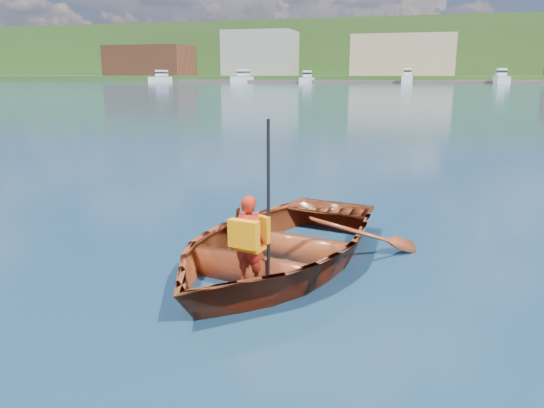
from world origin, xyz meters
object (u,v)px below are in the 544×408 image
at_px(child_paddler, 250,238).
at_px(dock, 461,82).
at_px(rowboat, 276,244).
at_px(marina_yachts, 422,78).

height_order(child_paddler, dock, child_paddler).
distance_m(rowboat, child_paddler, 0.97).
distance_m(dock, marina_yachts, 11.19).
height_order(child_paddler, marina_yachts, marina_yachts).
xyz_separation_m(child_paddler, marina_yachts, (1.42, 144.36, 0.75)).
height_order(dock, marina_yachts, marina_yachts).
height_order(rowboat, marina_yachts, marina_yachts).
relative_size(dock, marina_yachts, 1.10).
xyz_separation_m(dock, marina_yachts, (-10.11, -4.71, 0.97)).
distance_m(rowboat, dock, 148.60).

